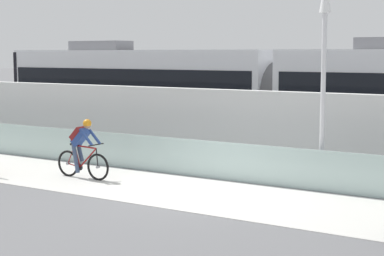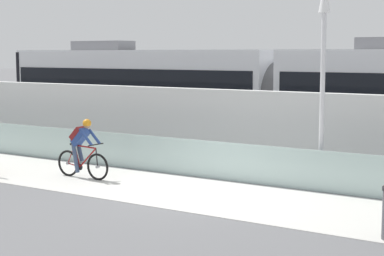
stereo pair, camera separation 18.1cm
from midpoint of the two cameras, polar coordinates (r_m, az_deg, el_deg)
The scene contains 9 objects.
ground_plane at distance 15.28m, azimuth -0.25°, elevation -5.89°, with size 200.00×200.00×0.00m, color slate.
bike_path_deck at distance 15.28m, azimuth -0.25°, elevation -5.87°, with size 32.00×3.20×0.01m, color silver.
glass_parapet at distance 16.75m, azimuth 3.12°, elevation -3.02°, with size 32.00×0.05×1.01m, color #ADC6C1.
concrete_barrier_wall at distance 18.24m, azimuth 5.86°, elevation -0.23°, with size 32.00×0.36×2.28m, color silver.
tram_rail_near at distance 20.64m, azimuth 8.85°, elevation -2.65°, with size 32.00×0.08×0.01m, color #595654.
tram_rail_far at distance 21.95m, azimuth 10.32°, elevation -2.12°, with size 32.00×0.08×0.01m, color #595654.
tram at distance 21.39m, azimuth 7.71°, elevation 2.80°, with size 22.56×2.54×3.81m.
cyclist_on_bike at distance 17.20m, azimuth -10.11°, elevation -1.86°, with size 1.77×0.58×1.61m.
lamp_post_antenna at distance 15.78m, azimuth 11.41°, elevation 6.43°, with size 0.28×0.28×5.20m.
Camera 1 is at (7.85, -12.68, 3.34)m, focal length 59.53 mm.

